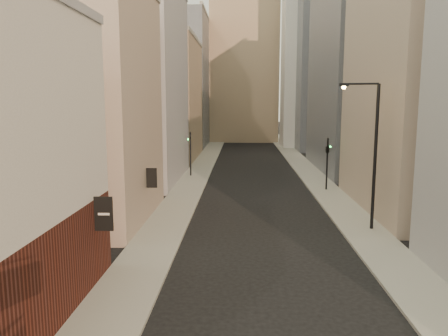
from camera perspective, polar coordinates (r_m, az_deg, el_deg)
sidewalk_left at (r=59.68m, az=-2.58°, el=0.71°), size 3.00×140.00×0.15m
sidewalk_right at (r=59.99m, az=9.89°, el=0.63°), size 3.00×140.00×0.15m
left_bldg_beige at (r=31.71m, az=-17.32°, el=7.67°), size 8.00×12.00×16.00m
left_bldg_grey at (r=47.12m, az=-10.83°, el=10.54°), size 8.00×16.00×20.00m
left_bldg_tan at (r=64.76m, az=-7.16°, el=8.75°), size 8.00×18.00×17.00m
left_bldg_wingrid at (r=84.63m, az=-4.95°, el=11.13°), size 8.00×20.00×24.00m
right_bldg_beige at (r=36.49m, az=24.34°, el=10.52°), size 8.00×16.00×20.00m
right_bldg_wingrid at (r=55.73m, az=16.70°, el=13.12°), size 8.00×20.00×26.00m
highrise at (r=85.92m, az=16.35°, el=19.97°), size 21.00×23.00×51.20m
clock_tower at (r=96.34m, az=2.65°, el=14.21°), size 14.00×14.00×44.90m
white_tower at (r=83.32m, az=10.58°, el=15.62°), size 8.00×8.00×41.50m
streetlamp_mid at (r=29.31m, az=18.71°, el=2.51°), size 2.48×0.63×9.51m
traffic_light_left at (r=48.56m, az=-4.41°, el=2.90°), size 0.54×0.41×5.00m
traffic_light_right at (r=41.72m, az=13.37°, el=2.17°), size 0.72×0.72×5.00m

